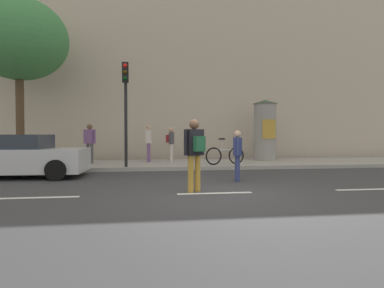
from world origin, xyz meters
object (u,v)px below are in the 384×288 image
object	(u,v)px
poster_column	(265,130)
street_tree	(19,40)
traffic_light	(126,97)
pedestrian_in_dark_shirt	(171,141)
pedestrian_with_backpack	(149,140)
bicycle_leaning	(225,155)
parked_car_silver	(13,156)
pedestrian_in_red_top	(90,140)
pedestrian_in_light_jacket	(237,152)
pedestrian_tallest	(195,148)

from	to	relation	value
poster_column	street_tree	xyz separation A→B (m)	(-10.80, -0.97, 3.62)
traffic_light	pedestrian_in_dark_shirt	xyz separation A→B (m)	(1.94, 2.86, -1.75)
pedestrian_with_backpack	bicycle_leaning	bearing A→B (deg)	-29.21
pedestrian_in_dark_shirt	parked_car_silver	size ratio (longest dim) A/B	0.35
pedestrian_with_backpack	pedestrian_in_red_top	bearing A→B (deg)	-171.44
parked_car_silver	pedestrian_with_backpack	bearing A→B (deg)	40.33
traffic_light	bicycle_leaning	distance (m)	4.63
street_tree	pedestrian_in_red_top	bearing A→B (deg)	5.32
traffic_light	pedestrian_with_backpack	bearing A→B (deg)	68.13
pedestrian_in_dark_shirt	pedestrian_in_light_jacket	bearing A→B (deg)	-76.43
street_tree	bicycle_leaning	xyz separation A→B (m)	(8.33, -1.11, -4.71)
traffic_light	pedestrian_in_red_top	size ratio (longest dim) A/B	2.34
pedestrian_tallest	parked_car_silver	size ratio (longest dim) A/B	0.39
traffic_light	pedestrian_in_red_top	distance (m)	2.97
parked_car_silver	traffic_light	bearing A→B (deg)	23.30
poster_column	pedestrian_with_backpack	distance (m)	5.61
pedestrian_tallest	bicycle_leaning	bearing A→B (deg)	69.14
poster_column	parked_car_silver	distance (m)	10.80
poster_column	pedestrian_with_backpack	bearing A→B (deg)	-176.53
pedestrian_in_dark_shirt	bicycle_leaning	xyz separation A→B (m)	(2.06, -2.38, -0.54)
pedestrian_with_backpack	pedestrian_in_dark_shirt	world-z (taller)	pedestrian_with_backpack
pedestrian_tallest	poster_column	bearing A→B (deg)	58.89
pedestrian_in_light_jacket	pedestrian_with_backpack	world-z (taller)	pedestrian_with_backpack
traffic_light	street_tree	world-z (taller)	street_tree
street_tree	pedestrian_tallest	distance (m)	9.99
pedestrian_in_light_jacket	bicycle_leaning	bearing A→B (deg)	81.71
parked_car_silver	street_tree	bearing A→B (deg)	105.25
traffic_light	parked_car_silver	size ratio (longest dim) A/B	0.88
pedestrian_in_light_jacket	parked_car_silver	bearing A→B (deg)	165.10
poster_column	bicycle_leaning	distance (m)	3.40
poster_column	pedestrian_with_backpack	xyz separation A→B (m)	(-5.58, -0.34, -0.50)
traffic_light	pedestrian_with_backpack	world-z (taller)	traffic_light
traffic_light	street_tree	distance (m)	5.21
poster_column	pedestrian_in_dark_shirt	distance (m)	4.57
pedestrian_tallest	pedestrian_with_backpack	distance (m)	7.28
pedestrian_in_red_top	pedestrian_with_backpack	xyz separation A→B (m)	(2.52, 0.38, -0.02)
traffic_light	pedestrian_in_dark_shirt	size ratio (longest dim) A/B	2.53
pedestrian_in_red_top	pedestrian_tallest	bearing A→B (deg)	-62.63
pedestrian_in_light_jacket	pedestrian_with_backpack	distance (m)	6.13
poster_column	bicycle_leaning	size ratio (longest dim) A/B	1.68
traffic_light	pedestrian_tallest	size ratio (longest dim) A/B	2.24
traffic_light	street_tree	size ratio (longest dim) A/B	0.58
poster_column	pedestrian_in_light_jacket	world-z (taller)	poster_column
poster_column	pedestrian_in_light_jacket	distance (m)	6.68
pedestrian_tallest	pedestrian_in_light_jacket	size ratio (longest dim) A/B	1.17
pedestrian_tallest	pedestrian_in_dark_shirt	xyz separation A→B (m)	(0.03, 7.85, 0.02)
traffic_light	pedestrian_in_red_top	world-z (taller)	traffic_light
pedestrian_with_backpack	parked_car_silver	bearing A→B (deg)	-139.67
street_tree	pedestrian_tallest	bearing A→B (deg)	-46.49
bicycle_leaning	traffic_light	bearing A→B (deg)	-173.17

